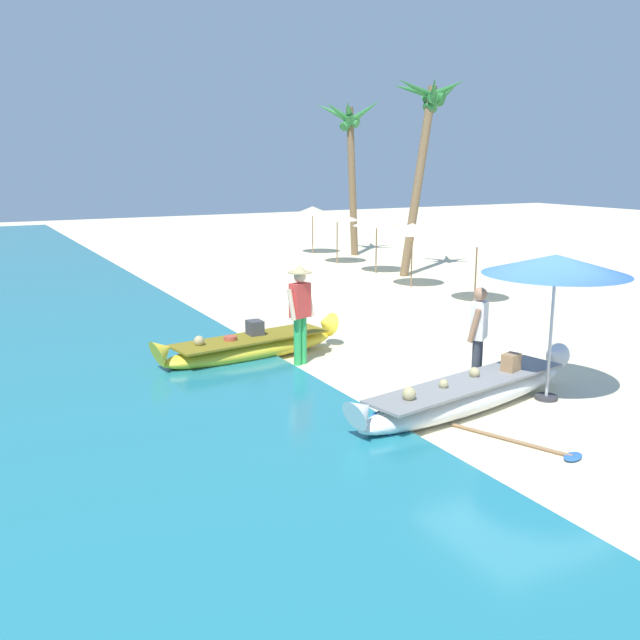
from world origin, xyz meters
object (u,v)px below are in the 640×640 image
(boat_yellow_midground, at_px, (251,347))
(cooler_box, at_px, (390,424))
(boat_white_foreground, at_px, (469,394))
(person_tourist_customer, at_px, (478,332))
(person_vendor_hatted, at_px, (300,308))
(paddle, at_px, (529,445))
(patio_umbrella_large, at_px, (556,265))
(palm_tree_tall_inland, at_px, (427,117))
(palm_tree_leaning_seaward, at_px, (350,132))

(boat_yellow_midground, xyz_separation_m, cooler_box, (0.22, -4.42, -0.09))
(boat_white_foreground, height_order, person_tourist_customer, person_tourist_customer)
(person_tourist_customer, bearing_deg, person_vendor_hatted, 125.84)
(boat_yellow_midground, distance_m, person_vendor_hatted, 1.29)
(person_vendor_hatted, bearing_deg, boat_yellow_midground, 135.32)
(boat_yellow_midground, height_order, paddle, boat_yellow_midground)
(person_vendor_hatted, height_order, cooler_box, person_vendor_hatted)
(boat_white_foreground, relative_size, person_tourist_customer, 2.80)
(person_tourist_customer, height_order, patio_umbrella_large, patio_umbrella_large)
(boat_yellow_midground, distance_m, palm_tree_tall_inland, 12.52)
(paddle, bearing_deg, patio_umbrella_large, 38.79)
(palm_tree_tall_inland, bearing_deg, person_tourist_customer, -121.99)
(boat_yellow_midground, height_order, palm_tree_tall_inland, palm_tree_tall_inland)
(paddle, bearing_deg, cooler_box, 139.04)
(person_vendor_hatted, xyz_separation_m, person_tourist_customer, (1.93, -2.67, -0.11))
(boat_white_foreground, height_order, boat_yellow_midground, boat_white_foreground)
(person_vendor_hatted, relative_size, cooler_box, 4.15)
(person_tourist_customer, distance_m, palm_tree_tall_inland, 12.96)
(cooler_box, bearing_deg, person_vendor_hatted, 61.52)
(person_tourist_customer, bearing_deg, boat_yellow_midground, 128.03)
(boat_yellow_midground, relative_size, patio_umbrella_large, 1.73)
(person_vendor_hatted, bearing_deg, palm_tree_leaning_seaward, 56.32)
(boat_yellow_midground, bearing_deg, person_vendor_hatted, -44.68)
(person_vendor_hatted, bearing_deg, patio_umbrella_large, -54.71)
(patio_umbrella_large, xyz_separation_m, paddle, (-1.64, -1.32, -2.12))
(boat_yellow_midground, relative_size, cooler_box, 8.95)
(person_tourist_customer, bearing_deg, patio_umbrella_large, -56.30)
(person_vendor_hatted, relative_size, person_tourist_customer, 1.09)
(patio_umbrella_large, bearing_deg, cooler_box, -178.13)
(boat_yellow_midground, xyz_separation_m, palm_tree_leaning_seaward, (9.41, 12.36, 4.55))
(palm_tree_tall_inland, distance_m, paddle, 15.59)
(cooler_box, height_order, paddle, cooler_box)
(boat_yellow_midground, xyz_separation_m, paddle, (1.63, -5.64, -0.23))
(palm_tree_leaning_seaward, relative_size, cooler_box, 13.52)
(patio_umbrella_large, xyz_separation_m, palm_tree_leaning_seaward, (6.14, 16.68, 2.67))
(cooler_box, bearing_deg, paddle, -62.10)
(palm_tree_tall_inland, xyz_separation_m, cooler_box, (-8.92, -11.48, -4.90))
(paddle, bearing_deg, boat_white_foreground, 82.38)
(boat_yellow_midground, bearing_deg, patio_umbrella_large, -52.88)
(boat_white_foreground, bearing_deg, palm_tree_leaning_seaward, 65.35)
(person_tourist_customer, bearing_deg, paddle, -113.89)
(patio_umbrella_large, bearing_deg, palm_tree_leaning_seaward, 69.79)
(cooler_box, xyz_separation_m, paddle, (1.40, -1.22, -0.14))
(patio_umbrella_large, height_order, palm_tree_tall_inland, palm_tree_tall_inland)
(person_tourist_customer, relative_size, paddle, 0.96)
(boat_yellow_midground, height_order, palm_tree_leaning_seaward, palm_tree_leaning_seaward)
(boat_yellow_midground, bearing_deg, cooler_box, -87.09)
(boat_yellow_midground, relative_size, palm_tree_tall_inland, 0.63)
(palm_tree_leaning_seaward, bearing_deg, palm_tree_tall_inland, -92.81)
(boat_white_foreground, xyz_separation_m, palm_tree_leaning_seaward, (7.58, 16.52, 4.55))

